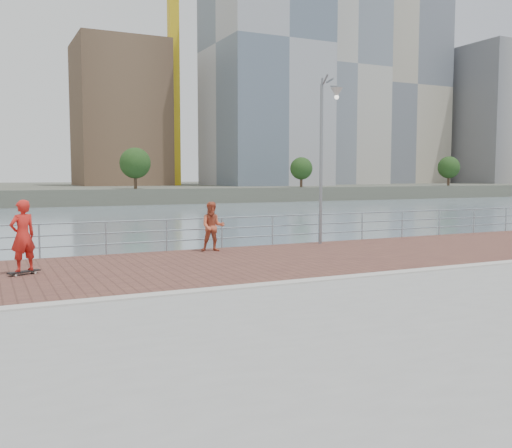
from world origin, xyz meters
name	(u,v)px	position (x,y,z in m)	size (l,w,h in m)	color
water	(291,364)	(0.00, 0.00, -2.00)	(400.00, 400.00, 0.00)	slate
seawall	(439,395)	(0.00, -5.00, -1.00)	(40.00, 24.00, 2.00)	gray
brick_lane	(233,263)	(0.00, 3.60, 0.01)	(40.00, 6.80, 0.02)	brown
curb	(292,283)	(0.00, 0.00, 0.03)	(40.00, 0.40, 0.06)	#B7B5AD
far_shore	(17,191)	(0.00, 122.50, -0.75)	(320.00, 95.00, 2.50)	#4C5142
guardrail	(195,230)	(0.00, 7.00, 0.69)	(39.06, 0.06, 1.13)	#8C9EA8
street_lamp	(328,130)	(4.88, 6.06, 4.30)	(0.44, 1.28, 6.05)	slate
skateboard	(24,272)	(-5.77, 4.05, 0.10)	(0.85, 0.55, 0.10)	black
skateboarder	(23,236)	(-5.77, 4.05, 1.05)	(0.69, 0.45, 1.88)	red
bystander	(213,227)	(0.39, 6.25, 0.87)	(0.82, 0.64, 1.70)	#C15738
tower_crane	(161,24)	(27.36, 104.00, 33.50)	(47.00, 2.00, 50.70)	gold
skyline	(168,73)	(28.83, 104.26, 23.64)	(233.00, 41.00, 57.68)	#ADA38E
shoreline_trees	(88,164)	(7.77, 77.00, 4.39)	(169.65, 5.22, 6.96)	#473323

